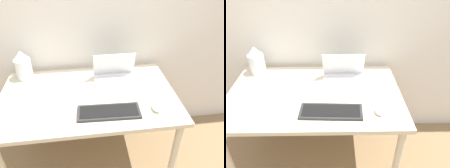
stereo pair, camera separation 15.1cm
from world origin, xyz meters
TOP-DOWN VIEW (x-y plane):
  - wall_back at (0.00, 0.85)m, footprint 6.00×0.05m
  - desk at (0.00, 0.39)m, footprint 1.27×0.79m
  - laptop at (0.22, 0.57)m, footprint 0.33×0.21m
  - keyboard at (0.13, 0.17)m, footprint 0.41×0.17m
  - mouse at (0.44, 0.16)m, footprint 0.06×0.09m
  - vase at (-0.49, 0.69)m, footprint 0.13×0.13m

SIDE VIEW (x-z plane):
  - desk at x=0.00m, z-range 0.28..1.02m
  - keyboard at x=0.13m, z-range 0.73..0.75m
  - mouse at x=0.44m, z-range 0.73..0.77m
  - laptop at x=0.22m, z-range 0.67..0.89m
  - vase at x=-0.49m, z-range 0.73..0.97m
  - wall_back at x=0.00m, z-range 0.00..2.50m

